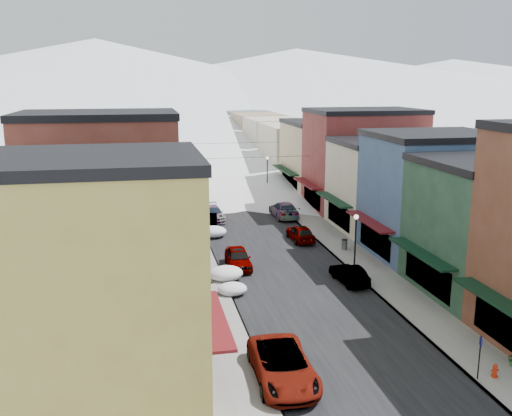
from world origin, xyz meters
name	(u,v)px	position (x,y,z in m)	size (l,w,h in m)	color
ground	(388,404)	(0.00, 0.00, 0.00)	(600.00, 600.00, 0.00)	gray
road	(216,182)	(0.00, 60.00, 0.01)	(10.00, 160.00, 0.01)	black
sidewalk_left	(171,183)	(-6.60, 60.00, 0.07)	(3.20, 160.00, 0.15)	gray
sidewalk_right	(260,180)	(6.60, 60.00, 0.07)	(3.20, 160.00, 0.15)	gray
curb_left	(182,182)	(-5.05, 60.00, 0.07)	(0.10, 160.00, 0.15)	slate
curb_right	(250,180)	(5.05, 60.00, 0.07)	(0.10, 160.00, 0.15)	slate
bldg_l_yellow	(93,277)	(-13.19, 4.00, 5.76)	(11.30, 8.70, 11.50)	#A6953D
bldg_l_cream	(104,247)	(-13.19, 12.50, 4.76)	(11.30, 8.20, 9.50)	#B8AE94
bldg_l_brick_near	(102,197)	(-13.69, 20.50, 6.26)	(12.30, 8.20, 12.50)	maroon
bldg_l_grayblue	(115,197)	(-13.19, 29.00, 4.51)	(11.30, 9.20, 9.00)	slate
bldg_l_brick_far	(107,171)	(-14.19, 38.00, 5.51)	(13.30, 9.20, 11.00)	brown
bldg_l_tan	(120,162)	(-13.19, 48.00, 5.01)	(11.30, 11.20, 10.00)	tan
bldg_r_green	(496,227)	(13.19, 12.00, 4.76)	(11.30, 9.20, 9.50)	#1E402B
bldg_r_blue	(432,195)	(13.19, 21.00, 5.26)	(11.30, 9.20, 10.50)	#334E74
bldg_r_cream	(392,184)	(13.69, 30.00, 4.51)	(12.30, 9.20, 9.00)	beige
bldg_r_brick_far	(363,159)	(14.19, 39.00, 5.76)	(13.30, 9.20, 11.50)	maroon
bldg_r_tan	(327,157)	(13.19, 49.00, 4.76)	(11.30, 11.20, 9.50)	tan
distant_blocks	(199,139)	(0.00, 83.00, 4.00)	(34.00, 55.00, 8.00)	gray
mountain_ridge	(119,80)	(-19.47, 277.18, 14.36)	(670.00, 340.00, 34.00)	silver
overhead_cables	(229,150)	(0.00, 47.50, 6.20)	(16.40, 15.04, 0.04)	black
car_white_suv	(283,365)	(-4.30, 3.00, 0.86)	(2.84, 6.16, 1.71)	white
car_silver_sedan	(238,258)	(-3.50, 20.77, 0.80)	(1.89, 4.69, 1.60)	#ACADB4
car_dark_hatch	(209,222)	(-4.30, 33.14, 0.75)	(1.58, 4.53, 1.49)	black
car_silver_wagon	(213,213)	(-3.50, 36.78, 0.76)	(2.12, 5.22, 1.52)	#A2A6AA
car_green_sedan	(349,274)	(3.94, 15.64, 0.69)	(1.47, 4.21, 1.39)	black
car_gray_suv	(300,233)	(3.50, 27.21, 0.77)	(1.82, 4.53, 1.54)	#96999E
car_black_sedan	(284,210)	(4.30, 36.57, 0.85)	(2.38, 5.85, 1.70)	black
car_lane_silver	(211,175)	(-0.60, 61.84, 0.69)	(1.64, 4.07, 1.39)	gray
car_lane_white	(221,169)	(1.80, 67.44, 0.70)	(2.33, 5.05, 1.40)	silver
fire_hydrant	(495,371)	(6.15, 1.00, 0.47)	(0.41, 0.31, 0.71)	red
parking_sign	(480,354)	(5.22, 1.00, 1.50)	(0.07, 0.32, 2.32)	black
trash_can	(345,244)	(6.42, 23.36, 0.61)	(0.54, 0.54, 0.91)	#5A5C5F
streetlamp_near	(356,235)	(5.20, 17.83, 2.99)	(0.37, 0.37, 4.50)	black
streetlamp_far	(267,170)	(5.42, 49.91, 3.17)	(0.40, 0.40, 4.78)	black
snow_pile_near	(232,289)	(-4.88, 15.12, 0.42)	(2.08, 2.48, 0.88)	white
snow_pile_mid	(226,273)	(-4.88, 18.14, 0.52)	(2.58, 2.79, 1.09)	white
snow_pile_far	(213,232)	(-4.28, 30.22, 0.52)	(2.55, 2.77, 1.08)	white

